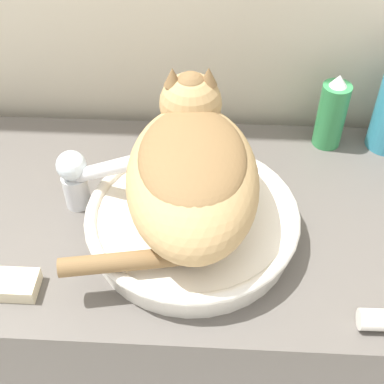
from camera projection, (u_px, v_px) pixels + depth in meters
The scene contains 6 objects.
vanity_counter at pixel (169, 334), 1.20m from camera, with size 1.21×0.51×0.80m.
sink_basin at pixel (192, 221), 0.86m from camera, with size 0.34×0.34×0.06m.
cat at pixel (191, 167), 0.79m from camera, with size 0.29×0.34×0.18m.
faucet at pixel (81, 176), 0.88m from camera, with size 0.15×0.07×0.15m.
spray_bottle_trigger at pixel (332, 114), 1.01m from camera, with size 0.05×0.05×0.15m.
soap_bar at pixel (16, 285), 0.80m from camera, with size 0.07×0.05×0.02m.
Camera 1 is at (0.08, -0.38, 1.47)m, focal length 50.00 mm.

